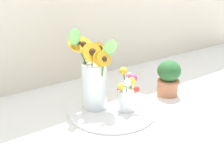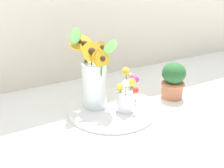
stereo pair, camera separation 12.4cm
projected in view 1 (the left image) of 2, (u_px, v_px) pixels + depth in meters
ground_plane at (120, 119)px, 1.23m from camera, size 6.00×6.00×0.00m
serving_tray at (112, 108)px, 1.30m from camera, size 0.44×0.44×0.02m
mason_jar_sunflowers at (94, 78)px, 1.23m from camera, size 0.25×0.23×0.38m
vase_small_center at (127, 97)px, 1.23m from camera, size 0.10×0.10×0.17m
vase_bulb_right at (129, 87)px, 1.34m from camera, size 0.08×0.10×0.16m
potted_plant at (168, 78)px, 1.43m from camera, size 0.13×0.13×0.20m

